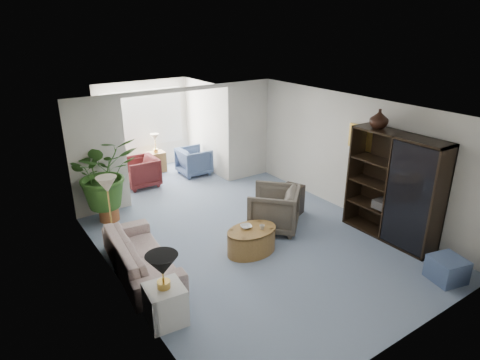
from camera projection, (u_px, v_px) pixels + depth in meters
floor at (258, 245)px, 7.71m from camera, size 6.00×6.00×0.00m
sunroom_floor at (164, 179)px, 10.85m from camera, size 2.60×2.60×0.00m
back_pier_left at (98, 157)px, 8.55m from camera, size 1.20×0.12×2.50m
back_pier_right at (248, 131)px, 10.56m from camera, size 1.20×0.12×2.50m
back_header at (178, 90)px, 9.12m from camera, size 2.60×0.12×0.10m
window_pane at (144, 118)px, 11.17m from camera, size 2.20×0.02×1.50m
window_blinds at (144, 119)px, 11.15m from camera, size 2.20×0.02×1.50m
framed_picture at (361, 137)px, 8.31m from camera, size 0.04×0.50×0.40m
sofa at (141, 255)px, 6.81m from camera, size 1.01×2.16×0.61m
end_table at (165, 304)px, 5.68m from camera, size 0.55×0.55×0.56m
table_lamp at (162, 265)px, 5.45m from camera, size 0.44×0.44×0.30m
floor_lamp at (107, 185)px, 7.15m from camera, size 0.36×0.36×0.28m
coffee_table at (252, 241)px, 7.41m from camera, size 1.16×1.16×0.45m
coffee_bowl at (246, 227)px, 7.37m from camera, size 0.25×0.25×0.05m
coffee_cup at (262, 227)px, 7.31m from camera, size 0.11×0.11×0.08m
wingback_chair at (274, 209)px, 8.16m from camera, size 1.31×1.31×0.85m
side_table_dark at (291, 201)px, 8.80m from camera, size 0.64×0.59×0.63m
entertainment_cabinet at (394, 188)px, 7.64m from camera, size 0.49×1.83×2.03m
cabinet_urn at (379, 119)px, 7.59m from camera, size 0.34×0.34×0.35m
ottoman at (447, 269)px, 6.62m from camera, size 0.59×0.59×0.39m
plant_pot at (109, 213)px, 8.60m from camera, size 0.40×0.40×0.32m
house_plant at (104, 172)px, 8.28m from camera, size 1.32×1.15×1.47m
sunroom_chair_blue at (194, 161)px, 11.08m from camera, size 0.81×0.79×0.72m
sunroom_chair_maroon at (141, 172)px, 10.28m from camera, size 0.83×0.81×0.74m
sunroom_table at (157, 162)px, 11.29m from camera, size 0.46×0.36×0.55m
shelf_clutter at (403, 195)px, 7.44m from camera, size 0.30×0.92×1.06m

